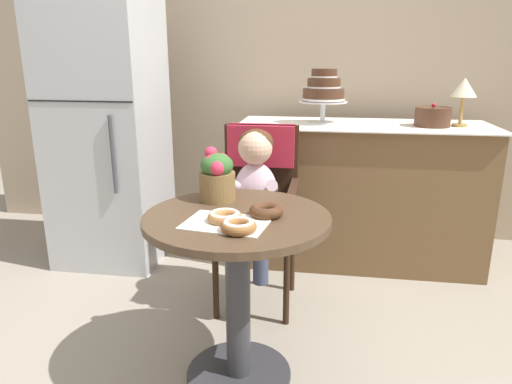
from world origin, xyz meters
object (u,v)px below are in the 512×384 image
seated_child (254,187)px  donut_front (266,210)px  donut_side (225,216)px  tiered_cake_stand (324,91)px  refrigerator (108,131)px  donut_mid (239,226)px  cafe_table (238,266)px  flower_vase (217,175)px  wicker_chair (259,186)px  table_lamp (464,90)px  round_layer_cake (433,117)px

seated_child → donut_front: (0.13, -0.55, 0.07)m
donut_side → tiered_cake_stand: 1.47m
donut_front → refrigerator: size_ratio=0.08×
seated_child → donut_mid: seated_child is taller
donut_front → donut_mid: donut_front is taller
cafe_table → tiered_cake_stand: tiered_cake_stand is taller
flower_vase → refrigerator: refrigerator is taller
donut_side → wicker_chair: bearing=89.5°
donut_side → refrigerator: size_ratio=0.08×
table_lamp → donut_side: bearing=-129.6°
tiered_cake_stand → table_lamp: bearing=-0.7°
wicker_chair → refrigerator: (-1.03, 0.39, 0.21)m
wicker_chair → donut_front: size_ratio=7.39×
seated_child → round_layer_cake: round_layer_cake is taller
wicker_chair → donut_side: 0.80m
seated_child → refrigerator: bearing=152.0°
table_lamp → tiered_cake_stand: bearing=179.3°
cafe_table → flower_vase: 0.38m
round_layer_cake → tiered_cake_stand: bearing=177.2°
tiered_cake_stand → table_lamp: size_ratio=1.17×
donut_front → cafe_table: bearing=-178.3°
donut_mid → cafe_table: bearing=103.0°
donut_side → tiered_cake_stand: size_ratio=0.38×
seated_child → tiered_cake_stand: 0.91m
cafe_table → round_layer_cake: size_ratio=3.45×
wicker_chair → round_layer_cake: (0.96, 0.56, 0.32)m
donut_mid → donut_side: (-0.07, 0.09, -0.00)m
donut_front → flower_vase: (-0.23, 0.17, 0.08)m
donut_front → flower_vase: 0.30m
donut_front → refrigerator: 1.60m
donut_front → table_lamp: bearing=52.3°
donut_front → round_layer_cake: size_ratio=0.62×
flower_vase → tiered_cake_stand: bearing=70.0°
wicker_chair → donut_mid: bearing=-83.0°
round_layer_cake → donut_side: bearing=-125.7°
donut_mid → round_layer_cake: round_layer_cake is taller
donut_mid → refrigerator: refrigerator is taller
donut_mid → round_layer_cake: (0.90, 1.44, 0.21)m
wicker_chair → donut_front: 0.72m
wicker_chair → donut_side: wicker_chair is taller
donut_front → refrigerator: bearing=136.7°
donut_side → flower_vase: flower_vase is taller
tiered_cake_stand → refrigerator: size_ratio=0.20×
wicker_chair → tiered_cake_stand: bearing=65.2°
tiered_cake_stand → donut_side: bearing=-103.0°
cafe_table → table_lamp: bearing=49.3°
flower_vase → table_lamp: table_lamp is taller
donut_side → flower_vase: 0.29m
wicker_chair → table_lamp: size_ratio=3.35×
cafe_table → refrigerator: 1.56m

